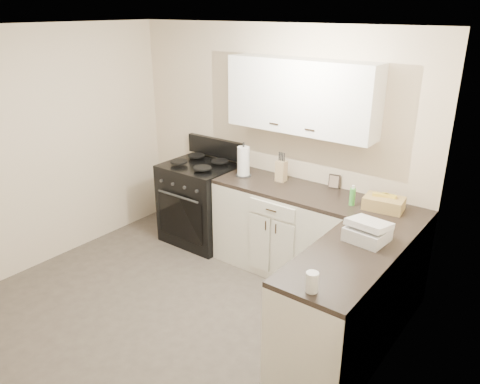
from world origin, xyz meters
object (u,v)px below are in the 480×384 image
Objects in this scene: stove at (201,204)px; wicker_basket at (384,203)px; knife_block at (281,171)px; paper_towel at (243,161)px; countertop_grill at (367,234)px.

wicker_basket is at bearing 1.93° from stove.
stove is 1.19m from knife_block.
knife_block is at bearing 7.66° from stove.
knife_block is (1.02, 0.14, 0.59)m from stove.
paper_towel is at bearing -178.61° from wicker_basket.
paper_towel is 0.93× the size of wicker_basket.
knife_block reaches higher than stove.
countertop_grill reaches higher than stove.
paper_towel is 1.55m from wicker_basket.
knife_block is at bearing 155.36° from countertop_grill.
wicker_basket is (2.15, 0.07, 0.54)m from stove.
knife_block is 0.69× the size of paper_towel.
paper_towel is (0.61, 0.04, 0.64)m from stove.
countertop_grill is at bearing -14.55° from stove.
stove is at bearing 170.90° from countertop_grill.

